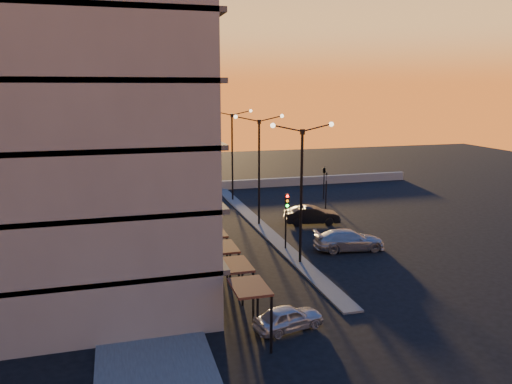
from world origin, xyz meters
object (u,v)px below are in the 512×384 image
object	(u,v)px
streetlamp_mid	(259,161)
car_hatchback	(288,318)
car_sedan	(312,215)
car_wagon	(349,240)
traffic_light_main	(287,212)

from	to	relation	value
streetlamp_mid	car_hatchback	distance (m)	19.71
car_sedan	car_wagon	bearing A→B (deg)	-170.90
streetlamp_mid	car_hatchback	size ratio (longest dim) A/B	2.66
car_hatchback	car_wagon	distance (m)	13.39
streetlamp_mid	traffic_light_main	size ratio (longest dim) A/B	2.24
car_wagon	car_sedan	bearing A→B (deg)	6.54
streetlamp_mid	car_hatchback	world-z (taller)	streetlamp_mid
car_sedan	car_wagon	size ratio (longest dim) A/B	0.92
traffic_light_main	car_sedan	xyz separation A→B (m)	(4.56, 6.27, -2.10)
car_sedan	streetlamp_mid	bearing A→B (deg)	88.86
car_hatchback	car_wagon	bearing A→B (deg)	-51.56
traffic_light_main	car_hatchback	distance (m)	12.39
car_wagon	streetlamp_mid	bearing A→B (deg)	35.60
car_sedan	car_hatchback	bearing A→B (deg)	164.15
traffic_light_main	car_sedan	world-z (taller)	traffic_light_main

